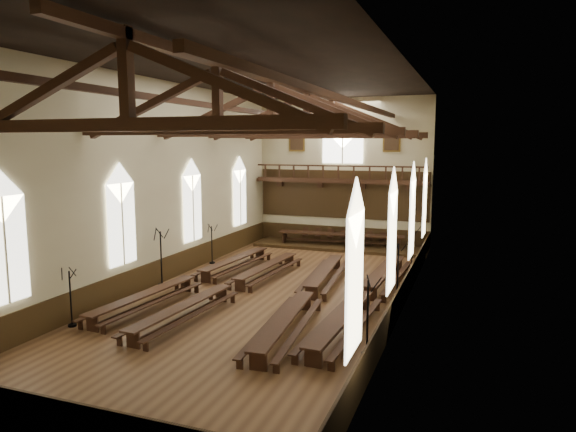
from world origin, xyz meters
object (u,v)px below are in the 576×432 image
at_px(refectory_row_d, 367,293).
at_px(candelabrum_right_far, 412,257).
at_px(candelabrum_left_mid, 162,269).
at_px(candelabrum_right_mid, 398,281).
at_px(candelabrum_left_near, 71,309).
at_px(candelabrum_right_near, 367,332).
at_px(refectory_row_c, 307,293).
at_px(high_table, 340,235).
at_px(candelabrum_left_far, 212,252).
at_px(dais, 340,247).
at_px(refectory_row_a, 196,277).
at_px(refectory_row_b, 231,286).

relative_size(refectory_row_d, candelabrum_right_far, 5.68).
distance_m(candelabrum_left_mid, candelabrum_right_mid, 11.27).
distance_m(candelabrum_left_near, candelabrum_right_near, 11.16).
distance_m(refectory_row_c, high_table, 12.53).
distance_m(candelabrum_left_mid, candelabrum_left_far, 5.09).
height_order(candelabrum_right_near, candelabrum_right_far, candelabrum_right_near).
height_order(dais, candelabrum_left_near, candelabrum_left_near).
distance_m(candelabrum_left_far, candelabrum_right_far, 11.32).
height_order(refectory_row_a, candelabrum_left_far, candelabrum_left_far).
bearing_deg(high_table, refectory_row_a, -109.81).
distance_m(refectory_row_b, high_table, 12.55).
bearing_deg(candelabrum_right_mid, candelabrum_left_near, -144.52).
distance_m(dais, candelabrum_right_far, 7.09).
distance_m(refectory_row_a, candelabrum_left_near, 6.62).
bearing_deg(candelabrum_left_far, candelabrum_left_mid, -90.00).
bearing_deg(candelabrum_right_near, refectory_row_a, 150.97).
xyz_separation_m(refectory_row_b, candelabrum_right_mid, (7.15, 2.30, 0.32)).
height_order(refectory_row_a, dais, refectory_row_a).
bearing_deg(dais, high_table, 88.21).
relative_size(refectory_row_c, high_table, 1.68).
height_order(refectory_row_c, high_table, high_table).
bearing_deg(candelabrum_right_far, candelabrum_left_near, -129.90).
relative_size(refectory_row_c, candelabrum_right_mid, 5.30).
xyz_separation_m(refectory_row_c, candelabrum_right_far, (3.50, 7.67, 0.24)).
bearing_deg(refectory_row_b, refectory_row_a, 160.72).
xyz_separation_m(candelabrum_right_mid, candelabrum_right_far, (-0.00, 5.37, -0.05)).
relative_size(dais, candelabrum_right_mid, 4.27).
bearing_deg(candelabrum_left_far, candelabrum_right_far, 11.31).
xyz_separation_m(refectory_row_a, refectory_row_d, (8.34, 0.07, 0.03)).
bearing_deg(candelabrum_right_near, dais, 107.30).
distance_m(candelabrum_right_near, candelabrum_right_far, 12.10).
xyz_separation_m(refectory_row_a, candelabrum_left_far, (-1.68, 4.65, 0.21)).
relative_size(dais, candelabrum_right_near, 4.20).
distance_m(refectory_row_a, high_table, 12.34).
xyz_separation_m(refectory_row_b, candelabrum_left_near, (-3.95, -5.61, 0.20)).
distance_m(candelabrum_right_near, candelabrum_right_mid, 6.74).
bearing_deg(dais, candelabrum_right_far, -42.06).
distance_m(high_table, candelabrum_left_mid, 13.38).
bearing_deg(candelabrum_left_mid, refectory_row_a, 14.46).
relative_size(refectory_row_b, refectory_row_d, 0.97).
height_order(candelabrum_right_mid, candelabrum_right_far, candelabrum_right_mid).
xyz_separation_m(refectory_row_b, candelabrum_left_far, (-3.95, 5.45, 0.21)).
bearing_deg(candelabrum_right_near, candelabrum_right_far, 90.00).
xyz_separation_m(refectory_row_a, high_table, (4.18, 11.60, 0.36)).
relative_size(candelabrum_left_far, candelabrum_right_mid, 0.87).
bearing_deg(candelabrum_left_mid, candelabrum_left_near, -90.00).
relative_size(refectory_row_b, candelabrum_right_far, 5.51).
relative_size(refectory_row_b, candelabrum_right_near, 5.10).
bearing_deg(refectory_row_d, candelabrum_left_far, 155.43).
height_order(candelabrum_left_mid, candelabrum_right_mid, candelabrum_left_mid).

